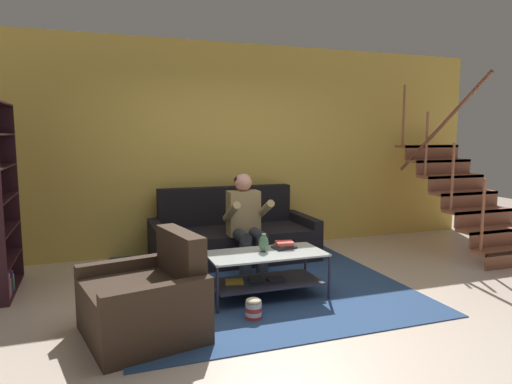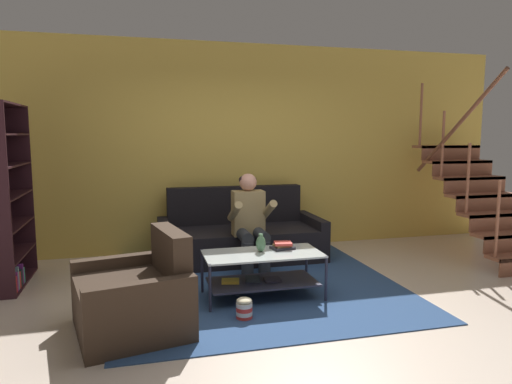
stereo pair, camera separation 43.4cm
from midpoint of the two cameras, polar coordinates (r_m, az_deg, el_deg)
The scene contains 11 objects.
ground at distance 4.45m, azimuth 0.57°, elevation -14.42°, with size 16.80×16.80×0.00m, color beige.
back_partition at distance 6.50m, azimuth -6.91°, elevation 5.49°, with size 8.40×0.12×2.90m, color gold.
staircase_run at distance 6.91m, azimuth 22.86°, elevation 0.19°, with size 0.99×1.86×2.40m.
couch at distance 6.06m, azimuth -5.01°, elevation -5.66°, with size 2.11×0.96×0.93m.
person_seated_center at distance 5.45m, azimuth -3.53°, elevation -3.41°, with size 0.50×0.58×1.17m.
coffee_table at distance 4.64m, azimuth -1.60°, elevation -9.49°, with size 1.17×0.58×0.46m.
area_rug at distance 5.31m, azimuth -3.07°, elevation -10.73°, with size 3.00×3.43×0.01m.
vase at distance 4.62m, azimuth -1.73°, elevation -6.45°, with size 0.10×0.10×0.18m.
book_stack at distance 4.76m, azimuth 0.93°, elevation -6.69°, with size 0.26×0.20×0.07m.
armchair at distance 3.98m, azimuth -16.75°, elevation -13.07°, with size 1.03×1.10×0.84m.
popcorn_tub at distance 4.19m, azimuth -3.38°, elevation -14.40°, with size 0.15×0.15×0.20m.
Camera 1 is at (-1.63, -3.82, 1.64)m, focal length 32.00 mm.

